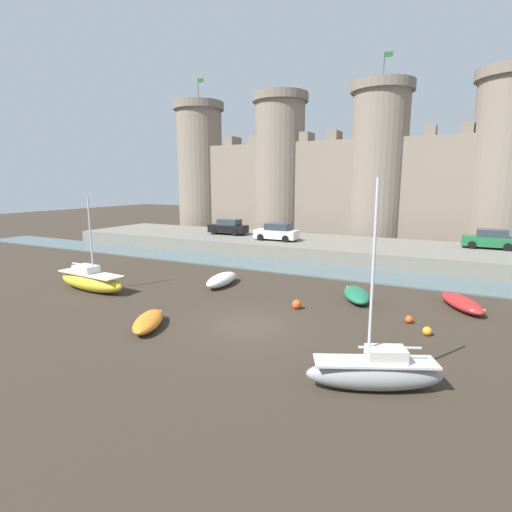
# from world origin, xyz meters

# --- Properties ---
(ground_plane) EXTENTS (160.00, 160.00, 0.00)m
(ground_plane) POSITION_xyz_m (0.00, 0.00, 0.00)
(ground_plane) COLOR #382D23
(water_channel) EXTENTS (80.00, 4.50, 0.10)m
(water_channel) POSITION_xyz_m (0.00, 12.90, 0.05)
(water_channel) COLOR slate
(water_channel) RESTS_ON ground
(quay_road) EXTENTS (59.39, 10.00, 1.25)m
(quay_road) POSITION_xyz_m (0.00, 20.15, 0.62)
(quay_road) COLOR slate
(quay_road) RESTS_ON ground
(castle) EXTENTS (54.08, 6.69, 20.11)m
(castle) POSITION_xyz_m (-0.00, 30.07, 7.71)
(castle) COLOR gray
(castle) RESTS_ON ground
(rowboat_foreground_right) EXTENTS (1.59, 3.63, 0.78)m
(rowboat_foreground_right) POSITION_xyz_m (-5.13, 5.74, 0.41)
(rowboat_foreground_right) COLOR silver
(rowboat_foreground_right) RESTS_ON ground
(sailboat_midflat_left) EXTENTS (4.51, 2.91, 6.84)m
(sailboat_midflat_left) POSITION_xyz_m (6.46, -3.35, 0.61)
(sailboat_midflat_left) COLOR gray
(sailboat_midflat_left) RESTS_ON ground
(sailboat_foreground_left) EXTENTS (5.69, 1.98, 5.83)m
(sailboat_foreground_left) POSITION_xyz_m (-11.77, 0.95, 0.65)
(sailboat_foreground_left) COLOR yellow
(sailboat_foreground_left) RESTS_ON ground
(rowboat_near_channel_left) EXTENTS (2.87, 3.84, 0.66)m
(rowboat_near_channel_left) POSITION_xyz_m (8.96, 7.44, 0.35)
(rowboat_near_channel_left) COLOR red
(rowboat_near_channel_left) RESTS_ON ground
(rowboat_near_channel_right) EXTENTS (2.40, 3.24, 0.64)m
(rowboat_near_channel_right) POSITION_xyz_m (-4.01, -2.47, 0.34)
(rowboat_near_channel_right) COLOR orange
(rowboat_near_channel_right) RESTS_ON ground
(rowboat_midflat_centre) EXTENTS (2.58, 3.67, 0.64)m
(rowboat_midflat_centre) POSITION_xyz_m (3.55, 6.51, 0.34)
(rowboat_midflat_centre) COLOR #1E6B47
(rowboat_midflat_centre) RESTS_ON ground
(mooring_buoy_off_centre) EXTENTS (0.50, 0.50, 0.50)m
(mooring_buoy_off_centre) POSITION_xyz_m (1.08, 3.38, 0.25)
(mooring_buoy_off_centre) COLOR #E04C1E
(mooring_buoy_off_centre) RESTS_ON ground
(mooring_buoy_mid_mud) EXTENTS (0.37, 0.37, 0.37)m
(mooring_buoy_mid_mud) POSITION_xyz_m (6.71, 3.80, 0.18)
(mooring_buoy_mid_mud) COLOR #E04C1E
(mooring_buoy_mid_mud) RESTS_ON ground
(mooring_buoy_near_shore) EXTENTS (0.40, 0.40, 0.40)m
(mooring_buoy_near_shore) POSITION_xyz_m (7.63, 2.49, 0.20)
(mooring_buoy_near_shore) COLOR orange
(mooring_buoy_near_shore) RESTS_ON ground
(car_quay_centre_west) EXTENTS (4.14, 1.95, 1.62)m
(car_quay_centre_west) POSITION_xyz_m (-6.96, 18.54, 2.02)
(car_quay_centre_west) COLOR silver
(car_quay_centre_west) RESTS_ON quay_road
(car_quay_west) EXTENTS (4.14, 1.95, 1.62)m
(car_quay_west) POSITION_xyz_m (10.83, 22.35, 2.02)
(car_quay_west) COLOR #1E6638
(car_quay_west) RESTS_ON quay_road
(car_quay_east) EXTENTS (4.14, 1.95, 1.62)m
(car_quay_east) POSITION_xyz_m (-13.37, 20.26, 2.02)
(car_quay_east) COLOR black
(car_quay_east) RESTS_ON quay_road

